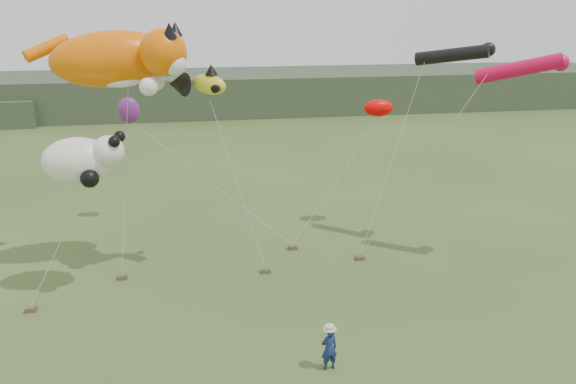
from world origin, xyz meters
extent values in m
plane|color=#385123|center=(0.00, 0.00, 0.00)|extent=(120.00, 120.00, 0.00)
cube|color=#2D3D28|center=(0.00, 45.00, 2.00)|extent=(90.00, 12.00, 4.00)
imported|color=navy|center=(0.77, -1.88, 0.73)|extent=(0.59, 0.44, 1.46)
cube|color=brown|center=(-6.28, 5.53, 0.10)|extent=(0.38, 0.30, 0.19)
cube|color=brown|center=(-0.30, 5.09, 0.10)|extent=(0.38, 0.30, 0.19)
cube|color=brown|center=(4.05, 5.67, 0.10)|extent=(0.38, 0.30, 0.19)
cube|color=brown|center=(-9.36, 3.40, 0.10)|extent=(0.38, 0.30, 0.19)
cube|color=brown|center=(1.27, 7.30, 0.10)|extent=(0.38, 0.30, 0.19)
ellipsoid|color=#EC6502|center=(-6.00, 6.91, 8.86)|extent=(5.11, 2.78, 2.42)
sphere|color=#EC6502|center=(-4.01, 5.91, 9.16)|extent=(1.79, 1.79, 1.79)
cone|color=black|center=(-3.71, 5.42, 10.01)|extent=(0.56, 0.68, 0.67)
cone|color=black|center=(-3.51, 6.41, 10.01)|extent=(0.56, 0.64, 0.64)
sphere|color=white|center=(-3.61, 5.62, 8.76)|extent=(0.90, 0.90, 0.90)
ellipsoid|color=white|center=(-5.80, 6.61, 8.07)|extent=(1.75, 0.88, 0.55)
sphere|color=white|center=(-4.60, 5.32, 7.97)|extent=(0.70, 0.70, 0.70)
sphere|color=white|center=(-4.40, 6.71, 7.97)|extent=(0.70, 0.70, 0.70)
cylinder|color=#EC6502|center=(-8.58, 7.70, 9.26)|extent=(1.85, 1.36, 1.08)
ellipsoid|color=yellow|center=(-2.33, 5.86, 7.93)|extent=(1.63, 1.34, 0.94)
cone|color=black|center=(-3.57, 6.17, 7.93)|extent=(1.11, 1.18, 0.93)
cone|color=black|center=(-2.22, 5.86, 8.50)|extent=(0.52, 0.52, 0.42)
cone|color=black|center=(-2.01, 5.34, 7.82)|extent=(0.55, 0.58, 0.42)
cone|color=black|center=(-2.01, 6.38, 7.82)|extent=(0.55, 0.58, 0.42)
cylinder|color=black|center=(8.26, 7.08, 8.80)|extent=(2.86, 2.43, 1.05)
sphere|color=black|center=(9.67, 6.58, 9.05)|extent=(0.63, 0.63, 0.63)
cylinder|color=#CA0736|center=(10.09, 4.78, 8.42)|extent=(3.13, 2.37, 1.42)
sphere|color=#CA0736|center=(11.58, 4.24, 8.68)|extent=(0.66, 0.66, 0.66)
ellipsoid|color=white|center=(-7.34, 4.80, 5.36)|extent=(2.63, 1.75, 1.75)
sphere|color=white|center=(-6.17, 4.51, 5.75)|extent=(1.17, 1.17, 1.17)
sphere|color=black|center=(-5.88, 4.12, 6.19)|extent=(0.43, 0.43, 0.43)
sphere|color=black|center=(-5.78, 4.95, 6.19)|extent=(0.43, 0.43, 0.43)
sphere|color=black|center=(-6.85, 4.02, 4.87)|extent=(0.68, 0.68, 0.68)
sphere|color=black|center=(-8.12, 5.10, 4.97)|extent=(0.68, 0.68, 0.68)
ellipsoid|color=#E90301|center=(5.94, 9.66, 6.11)|extent=(1.45, 0.85, 0.85)
ellipsoid|color=#6B2473|center=(-6.16, 12.37, 5.89)|extent=(1.07, 0.71, 1.31)
camera|label=1|loc=(-3.03, -16.44, 10.85)|focal=35.00mm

